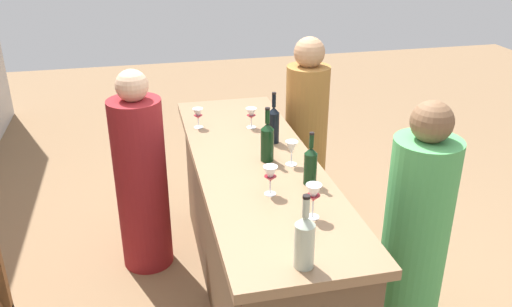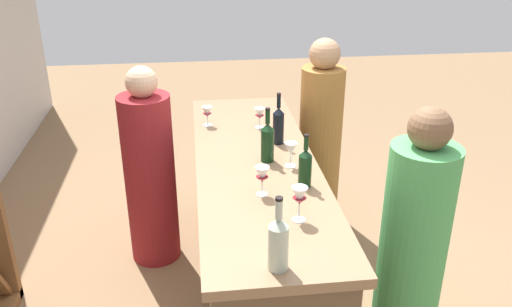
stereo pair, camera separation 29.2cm
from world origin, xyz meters
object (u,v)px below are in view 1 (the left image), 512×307
(person_center_guest, at_px, (306,137))
(person_right_guest, at_px, (141,180))
(wine_bottle_second_left_dark_green, at_px, (310,165))
(wine_bottle_center_dark_green, at_px, (267,141))
(wine_glass_near_right, at_px, (251,115))
(wine_glass_near_left, at_px, (292,148))
(wine_glass_near_center, at_px, (313,195))
(wine_glass_far_center, at_px, (198,115))
(person_left_guest, at_px, (415,235))
(wine_glass_far_left, at_px, (270,175))
(wine_bottle_leftmost_clear_pale, at_px, (305,240))
(wine_bottle_second_right_near_black, at_px, (274,124))

(person_center_guest, bearing_deg, person_right_guest, 19.29)
(wine_bottle_second_left_dark_green, relative_size, person_center_guest, 0.20)
(wine_bottle_center_dark_green, xyz_separation_m, wine_glass_near_right, (0.53, -0.02, -0.03))
(wine_glass_near_left, bearing_deg, person_right_guest, 53.70)
(wine_glass_near_left, distance_m, wine_glass_near_center, 0.58)
(wine_glass_far_center, bearing_deg, person_left_guest, -136.31)
(wine_glass_near_right, bearing_deg, wine_glass_far_left, 173.49)
(wine_glass_near_center, distance_m, wine_glass_far_center, 1.32)
(wine_bottle_leftmost_clear_pale, height_order, wine_glass_far_center, wine_bottle_leftmost_clear_pale)
(wine_bottle_second_left_dark_green, bearing_deg, wine_glass_near_right, 8.59)
(wine_bottle_second_left_dark_green, height_order, person_center_guest, person_center_guest)
(wine_bottle_second_left_dark_green, bearing_deg, wine_bottle_leftmost_clear_pale, 159.88)
(wine_glass_near_center, xyz_separation_m, wine_glass_far_left, (0.26, 0.14, -0.01))
(wine_glass_near_left, xyz_separation_m, wine_glass_near_right, (0.61, 0.10, -0.01))
(wine_bottle_second_right_near_black, bearing_deg, person_left_guest, -140.06)
(wine_bottle_center_dark_green, relative_size, wine_glass_far_left, 2.05)
(wine_glass_near_right, bearing_deg, person_center_guest, -52.92)
(wine_glass_near_left, relative_size, wine_glass_near_right, 1.06)
(wine_glass_far_left, xyz_separation_m, person_right_guest, (0.94, 0.65, -0.43))
(wine_bottle_center_dark_green, distance_m, wine_glass_far_center, 0.69)
(wine_glass_far_left, bearing_deg, wine_glass_near_right, -6.51)
(wine_glass_near_right, relative_size, person_right_guest, 0.10)
(wine_glass_far_left, bearing_deg, person_left_guest, -96.56)
(wine_glass_near_left, distance_m, person_right_guest, 1.13)
(wine_bottle_second_left_dark_green, distance_m, wine_glass_near_center, 0.35)
(wine_glass_near_right, height_order, person_center_guest, person_center_guest)
(wine_glass_near_center, relative_size, person_left_guest, 0.12)
(wine_bottle_leftmost_clear_pale, bearing_deg, wine_bottle_second_right_near_black, -9.12)
(wine_bottle_leftmost_clear_pale, distance_m, wine_bottle_center_dark_green, 1.02)
(wine_glass_near_left, xyz_separation_m, person_right_guest, (0.62, 0.85, -0.42))
(wine_bottle_second_left_dark_green, distance_m, person_right_guest, 1.31)
(wine_glass_far_center, xyz_separation_m, person_right_guest, (-0.07, 0.41, -0.41))
(wine_glass_near_right, relative_size, wine_glass_far_left, 0.86)
(wine_bottle_second_left_dark_green, xyz_separation_m, wine_bottle_center_dark_green, (0.33, 0.15, 0.01))
(wine_bottle_second_right_near_black, distance_m, person_left_guest, 1.06)
(wine_bottle_center_dark_green, bearing_deg, wine_glass_far_center, 27.96)
(person_right_guest, bearing_deg, person_center_guest, 21.35)
(wine_glass_far_left, relative_size, person_center_guest, 0.11)
(wine_bottle_leftmost_clear_pale, height_order, wine_glass_far_left, wine_bottle_leftmost_clear_pale)
(wine_glass_near_left, height_order, wine_glass_far_center, wine_glass_near_left)
(wine_bottle_second_left_dark_green, xyz_separation_m, wine_glass_far_left, (-0.07, 0.23, -0.00))
(wine_bottle_center_dark_green, bearing_deg, person_right_guest, 53.41)
(wine_bottle_second_right_near_black, distance_m, wine_glass_near_center, 0.91)
(wine_glass_near_left, bearing_deg, wine_bottle_leftmost_clear_pale, 166.65)
(wine_bottle_center_dark_green, bearing_deg, person_center_guest, -30.50)
(wine_glass_far_center, xyz_separation_m, person_center_guest, (0.31, -0.86, -0.37))
(wine_bottle_center_dark_green, xyz_separation_m, wine_glass_near_center, (-0.66, -0.06, -0.00))
(wine_bottle_second_left_dark_green, xyz_separation_m, person_left_guest, (-0.16, -0.57, -0.42))
(person_center_guest, bearing_deg, wine_glass_far_left, 67.26)
(person_left_guest, height_order, person_center_guest, person_center_guest)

